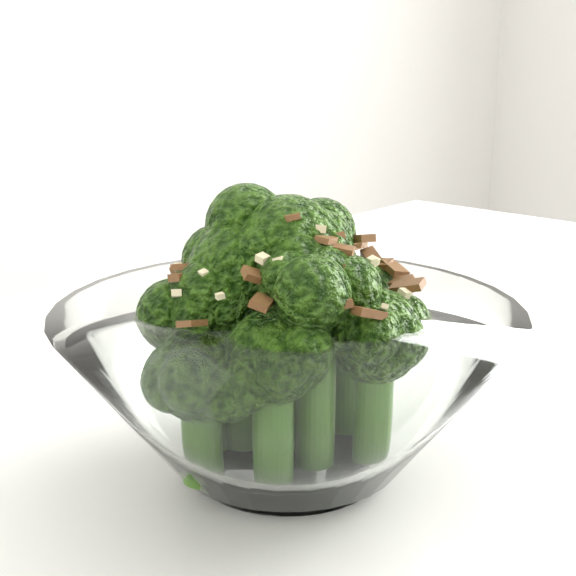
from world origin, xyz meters
TOP-DOWN VIEW (x-y plane):
  - table at (0.04, -0.03)m, footprint 1.39×1.14m
  - broccoli_dish at (-0.07, -0.05)m, footprint 0.23×0.23m

SIDE VIEW (x-z plane):
  - table at x=0.04m, z-range 0.31..1.06m
  - broccoli_dish at x=-0.07m, z-range 0.73..0.88m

